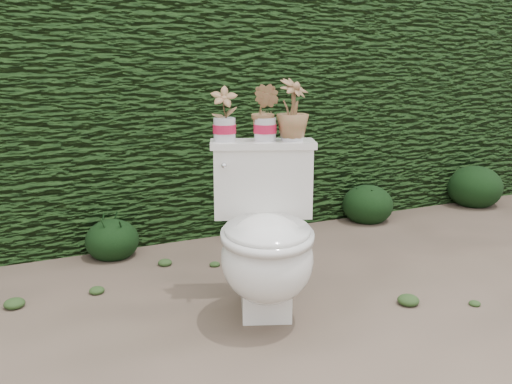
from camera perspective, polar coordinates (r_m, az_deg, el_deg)
name	(u,v)px	position (r m, az deg, el deg)	size (l,w,h in m)	color
ground	(248,308)	(2.77, -0.81, -11.52)	(60.00, 60.00, 0.00)	#7A6654
hedge	(152,111)	(4.04, -10.35, 7.99)	(8.00, 1.00, 1.60)	#203F15
toilet	(266,240)	(2.60, 0.99, -4.85)	(0.68, 0.80, 0.78)	silver
potted_plant_left	(224,115)	(2.71, -3.19, 7.66)	(0.13, 0.09, 0.24)	#277424
potted_plant_center	(265,114)	(2.72, 0.92, 7.81)	(0.14, 0.11, 0.25)	#277424
potted_plant_right	(293,111)	(2.73, 3.68, 8.04)	(0.16, 0.16, 0.28)	#277424
liriope_clump_2	(112,236)	(3.51, -14.21, -4.26)	(0.32, 0.32, 0.25)	black
liriope_clump_3	(256,213)	(3.79, 0.02, -2.07)	(0.39, 0.39, 0.31)	black
liriope_clump_4	(368,201)	(4.21, 11.11, -0.88)	(0.37, 0.37, 0.29)	black
liriope_clump_5	(475,184)	(4.89, 21.05, 0.79)	(0.43, 0.43, 0.35)	black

